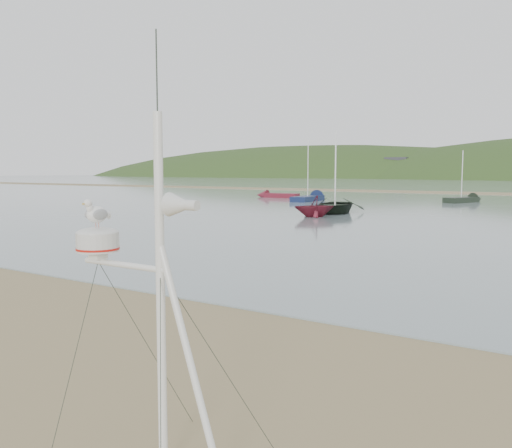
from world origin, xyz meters
The scene contains 7 objects.
ground centered at (0.00, 0.00, 0.00)m, with size 560.00×560.00×0.00m, color olive.
mast_rig centered at (2.63, -1.78, 1.06)m, with size 1.95×2.09×4.41m.
boat_dark centered at (-10.11, 29.72, 2.63)m, with size 3.70×1.07×5.18m, color black.
boat_red centered at (-9.80, 25.90, 1.37)m, with size 2.30×1.40×2.66m, color maroon.
sailboat_dark_mid centered at (-5.03, 48.85, 0.30)m, with size 3.13×5.35×5.28m.
dinghy_red_far centered at (-25.41, 46.08, 0.29)m, with size 5.18×1.62×1.24m.
sailboat_blue_near centered at (-18.87, 43.58, 0.30)m, with size 2.06×6.65×6.53m.
Camera 1 is at (6.37, -5.63, 3.06)m, focal length 38.00 mm.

